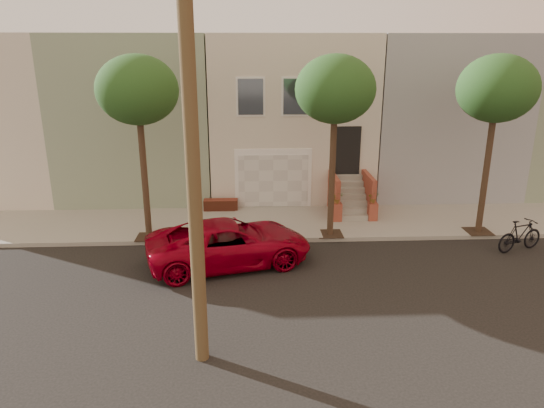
{
  "coord_description": "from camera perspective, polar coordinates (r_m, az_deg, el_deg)",
  "views": [
    {
      "loc": [
        -1.89,
        -12.76,
        6.64
      ],
      "look_at": [
        -1.15,
        3.0,
        1.61
      ],
      "focal_mm": 32.65,
      "sensor_mm": 36.0,
      "label": 1
    }
  ],
  "objects": [
    {
      "name": "tree_mid",
      "position": [
        16.96,
        7.31,
        12.86
      ],
      "size": [
        2.7,
        2.57,
        6.3
      ],
      "color": "#2D2116",
      "rests_on": "sidewalk"
    },
    {
      "name": "house_row",
      "position": [
        24.2,
        1.84,
        10.57
      ],
      "size": [
        33.1,
        11.7,
        7.0
      ],
      "color": "beige",
      "rests_on": "sidewalk"
    },
    {
      "name": "tree_left",
      "position": [
        17.1,
        -15.24,
        12.44
      ],
      "size": [
        2.7,
        2.57,
        6.3
      ],
      "color": "#2D2116",
      "rests_on": "sidewalk"
    },
    {
      "name": "motorcycle",
      "position": [
        18.71,
        26.71,
        -3.26
      ],
      "size": [
        1.93,
        1.09,
        1.12
      ],
      "primitive_type": "imported",
      "rotation": [
        0.0,
        0.0,
        1.9
      ],
      "color": "black",
      "rests_on": "ground"
    },
    {
      "name": "pickup_truck",
      "position": [
        15.74,
        -4.93,
        -4.49
      ],
      "size": [
        5.61,
        3.63,
        1.44
      ],
      "primitive_type": "imported",
      "rotation": [
        0.0,
        0.0,
        1.83
      ],
      "color": "#930015",
      "rests_on": "ground"
    },
    {
      "name": "ground",
      "position": [
        14.5,
        5.16,
        -9.65
      ],
      "size": [
        90.0,
        90.0,
        0.0
      ],
      "primitive_type": "plane",
      "color": "black",
      "rests_on": "ground"
    },
    {
      "name": "tree_right",
      "position": [
        18.7,
        24.53,
        11.89
      ],
      "size": [
        2.7,
        2.57,
        6.3
      ],
      "color": "#2D2116",
      "rests_on": "sidewalk"
    },
    {
      "name": "sidewalk",
      "position": [
        19.35,
        3.07,
        -2.18
      ],
      "size": [
        40.0,
        3.7,
        0.15
      ],
      "primitive_type": "cube",
      "color": "#9A988C",
      "rests_on": "ground"
    }
  ]
}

